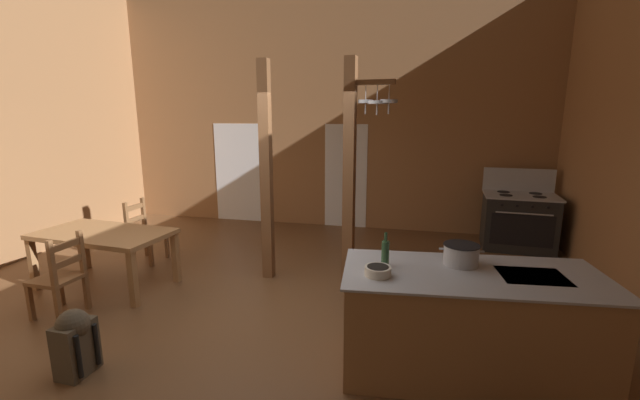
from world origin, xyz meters
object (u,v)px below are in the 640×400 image
Objects in this scene: kitchen_island at (469,323)px; bottle_tall_on_counter at (385,253)px; ladderback_chair_by_post at (60,277)px; stove_range at (518,221)px; ladderback_chair_near_window at (144,232)px; dining_table at (104,238)px; mixing_bowl_on_counter at (378,271)px; stockpot_on_counter at (461,254)px; backpack at (75,340)px.

kitchen_island is 7.38× the size of bottle_tall_on_counter.
kitchen_island is 4.30m from ladderback_chair_by_post.
stove_range is 1.39× the size of ladderback_chair_near_window.
dining_table is at bearing 97.61° from ladderback_chair_by_post.
dining_table is (-4.41, 0.87, 0.19)m from kitchen_island.
mixing_bowl_on_counter is at bearing -28.71° from ladderback_chair_near_window.
stove_range is 4.35× the size of bottle_tall_on_counter.
mixing_bowl_on_counter is (-2.03, -3.96, 0.48)m from stove_range.
bottle_tall_on_counter is at bearing -179.63° from kitchen_island.
stockpot_on_counter is at bearing 1.61° from ladderback_chair_by_post.
kitchen_island reaches higher than backpack.
ladderback_chair_by_post is 3.61m from bottle_tall_on_counter.
stockpot_on_counter reaches higher than kitchen_island.
ladderback_chair_near_window is 1.76m from ladderback_chair_by_post.
dining_table is 4.66× the size of stockpot_on_counter.
backpack is at bearing -135.32° from stove_range.
kitchen_island is 4.86m from ladderback_chair_near_window.
kitchen_island is 3.93m from stove_range.
stockpot_on_counter is at bearing 114.99° from kitchen_island.
bottle_tall_on_counter reaches higher than ladderback_chair_near_window.
kitchen_island is 2.36× the size of ladderback_chair_by_post.
bottle_tall_on_counter is at bearing 79.60° from mixing_bowl_on_counter.
stove_range reaches higher than bottle_tall_on_counter.
kitchen_island reaches higher than dining_table.
dining_table is 3.81m from mixing_bowl_on_counter.
stockpot_on_counter is 0.68m from bottle_tall_on_counter.
ladderback_chair_by_post is at bearing 175.17° from mixing_bowl_on_counter.
stove_range is at bearing 18.40° from ladderback_chair_near_window.
mixing_bowl_on_counter is at bearing -4.83° from ladderback_chair_by_post.
kitchen_island is 0.94m from bottle_tall_on_counter.
stove_range is (1.25, 3.73, 0.02)m from kitchen_island.
ladderback_chair_near_window is 4.29m from mixing_bowl_on_counter.
dining_table is 1.86× the size of ladderback_chair_near_window.
ladderback_chair_by_post reaches higher than backpack.
ladderback_chair_near_window is at bearing -161.60° from stove_range.
stockpot_on_counter reaches higher than dining_table.
ladderback_chair_near_window is 2.50× the size of stockpot_on_counter.
stove_range is 0.75× the size of dining_table.
dining_table is at bearing -83.68° from ladderback_chair_near_window.
stockpot_on_counter is (-1.34, -3.55, 0.53)m from stove_range.
stove_range is 6.34m from dining_table.
dining_table reaches higher than backpack.
ladderback_chair_by_post is at bearing -178.39° from stockpot_on_counter.
backpack is 2.72× the size of mixing_bowl_on_counter.
backpack is (0.99, -0.85, -0.14)m from ladderback_chair_by_post.
mixing_bowl_on_counter reaches higher than backpack.
stockpot_on_counter is (3.23, 0.97, 0.70)m from backpack.
stockpot_on_counter is (4.43, -1.63, 0.56)m from ladderback_chair_near_window.
mixing_bowl_on_counter reaches higher than dining_table.
ladderback_chair_by_post is at bearing 179.21° from kitchen_island.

